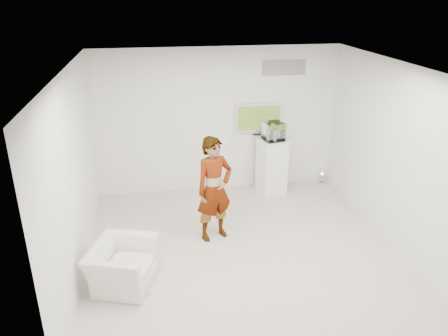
# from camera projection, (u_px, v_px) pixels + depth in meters

# --- Properties ---
(room) EXTENTS (5.01, 5.01, 3.00)m
(room) POSITION_uv_depth(u_px,v_px,m) (243.00, 166.00, 6.69)
(room) COLOR #BBB6AB
(room) RESTS_ON ground
(tv) EXTENTS (1.00, 0.08, 0.60)m
(tv) POSITION_uv_depth(u_px,v_px,m) (259.00, 118.00, 9.04)
(tv) COLOR silver
(tv) RESTS_ON room
(logo_decal) EXTENTS (0.90, 0.02, 0.30)m
(logo_decal) POSITION_uv_depth(u_px,v_px,m) (284.00, 68.00, 8.77)
(logo_decal) COLOR gray
(logo_decal) RESTS_ON room
(person) EXTENTS (0.79, 0.66, 1.83)m
(person) POSITION_uv_depth(u_px,v_px,m) (214.00, 189.00, 7.31)
(person) COLOR silver
(person) RESTS_ON room
(armchair) EXTENTS (1.11, 1.19, 0.63)m
(armchair) POSITION_uv_depth(u_px,v_px,m) (122.00, 265.00, 6.32)
(armchair) COLOR silver
(armchair) RESTS_ON room
(pedestal) EXTENTS (0.66, 0.66, 1.16)m
(pedestal) POSITION_uv_depth(u_px,v_px,m) (272.00, 166.00, 9.13)
(pedestal) COLOR white
(pedestal) RESTS_ON room
(floor_uplight) EXTENTS (0.16, 0.16, 0.25)m
(floor_uplight) POSITION_uv_depth(u_px,v_px,m) (322.00, 178.00, 9.69)
(floor_uplight) COLOR silver
(floor_uplight) RESTS_ON room
(vitrine) EXTENTS (0.44, 0.44, 0.37)m
(vitrine) POSITION_uv_depth(u_px,v_px,m) (273.00, 131.00, 8.84)
(vitrine) COLOR white
(vitrine) RESTS_ON pedestal
(console) EXTENTS (0.06, 0.16, 0.21)m
(console) POSITION_uv_depth(u_px,v_px,m) (273.00, 135.00, 8.87)
(console) COLOR white
(console) RESTS_ON pedestal
(wii_remote) EXTENTS (0.11, 0.15, 0.04)m
(wii_remote) POSITION_uv_depth(u_px,v_px,m) (222.00, 143.00, 7.27)
(wii_remote) COLOR white
(wii_remote) RESTS_ON person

